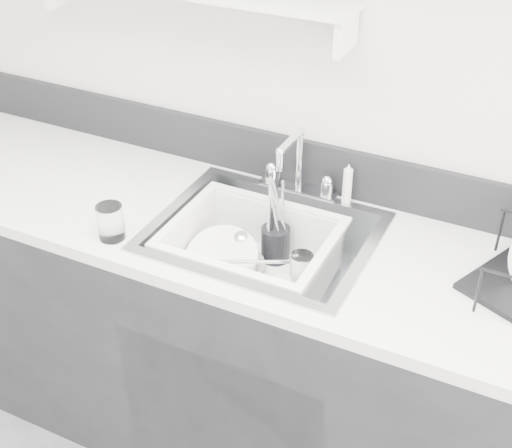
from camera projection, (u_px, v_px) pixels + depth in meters
The scene contains 13 objects.
room_shell at pixel (29, 85), 1.05m from camera, with size 3.50×3.00×2.60m.
counter_run at pixel (263, 348), 2.33m from camera, with size 3.20×0.62×0.92m.
backsplash at pixel (305, 163), 2.25m from camera, with size 3.20×0.02×0.16m, color black.
sink at pixel (263, 257), 2.12m from camera, with size 0.64×0.52×0.20m, color silver, non-canonical shape.
faucet at pixel (298, 176), 2.22m from camera, with size 0.26×0.18×0.23m.
side_sprayer at pixel (347, 184), 2.16m from camera, with size 0.03×0.03×0.14m, color white.
wash_tub at pixel (251, 255), 2.10m from camera, with size 0.48×0.39×0.19m, color white, non-canonical shape.
plate_stack at pixel (225, 265), 2.15m from camera, with size 0.27×0.26×0.10m.
utensil_cup at pixel (275, 241), 2.19m from camera, with size 0.09×0.09×0.30m.
ladle at pixel (249, 261), 2.14m from camera, with size 0.30×0.11×0.09m, color silver, non-canonical shape.
tumbler_in_tub at pixel (302, 269), 2.10m from camera, with size 0.07×0.07×0.10m, color white.
tumbler_counter at pixel (111, 222), 2.02m from camera, with size 0.08×0.08×0.11m, color white.
bowl_small at pixel (282, 287), 2.08m from camera, with size 0.09×0.09×0.03m, color white.
Camera 1 is at (0.73, -0.35, 2.10)m, focal length 50.00 mm.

